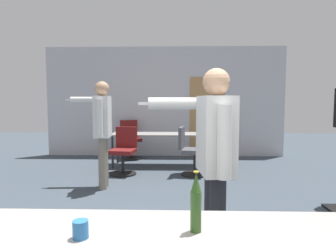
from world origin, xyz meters
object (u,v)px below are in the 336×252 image
at_px(office_chair_near_pushed, 124,152).
at_px(beer_bottle, 196,203).
at_px(drink_cup, 81,229).
at_px(office_chair_mid_tucked, 130,141).
at_px(person_left_plaid, 102,124).
at_px(office_chair_far_right, 191,153).
at_px(person_right_polo, 214,150).

relative_size(office_chair_near_pushed, beer_bottle, 2.70).
height_order(beer_bottle, drink_cup, beer_bottle).
bearing_deg(office_chair_mid_tucked, person_left_plaid, 67.61).
bearing_deg(office_chair_near_pushed, office_chair_far_right, -175.41).
xyz_separation_m(person_right_polo, beer_bottle, (-0.21, -0.92, -0.15)).
xyz_separation_m(office_chair_near_pushed, office_chair_mid_tucked, (-0.11, 1.55, 0.02)).
bearing_deg(office_chair_mid_tucked, office_chair_far_right, 110.51).
xyz_separation_m(office_chair_mid_tucked, drink_cup, (0.65, -5.87, 0.32)).
relative_size(person_left_plaid, beer_bottle, 5.17).
distance_m(office_chair_far_right, beer_bottle, 4.17).
xyz_separation_m(office_chair_mid_tucked, office_chair_far_right, (1.43, -1.63, -0.01)).
bearing_deg(beer_bottle, office_chair_far_right, 87.66).
distance_m(office_chair_far_right, drink_cup, 4.32).
xyz_separation_m(person_left_plaid, office_chair_mid_tucked, (0.07, 2.53, -0.62)).
xyz_separation_m(person_left_plaid, office_chair_far_right, (1.50, 0.90, -0.63)).
distance_m(person_left_plaid, office_chair_far_right, 1.86).
bearing_deg(beer_bottle, office_chair_near_pushed, 105.29).
bearing_deg(office_chair_mid_tucked, beer_bottle, 81.53).
height_order(person_right_polo, office_chair_near_pushed, person_right_polo).
height_order(person_left_plaid, office_chair_near_pushed, person_left_plaid).
distance_m(office_chair_near_pushed, office_chair_mid_tucked, 1.56).
relative_size(office_chair_near_pushed, office_chair_far_right, 0.98).
distance_m(office_chair_near_pushed, drink_cup, 4.36).
bearing_deg(drink_cup, person_left_plaid, 102.22).
bearing_deg(person_right_polo, drink_cup, 135.11).
xyz_separation_m(office_chair_mid_tucked, beer_bottle, (1.27, -5.77, 0.43)).
height_order(office_chair_near_pushed, beer_bottle, beer_bottle).
height_order(person_left_plaid, beer_bottle, person_left_plaid).
bearing_deg(drink_cup, office_chair_far_right, 79.57).
distance_m(person_left_plaid, beer_bottle, 3.51).
relative_size(person_right_polo, office_chair_near_pushed, 1.87).
xyz_separation_m(person_left_plaid, drink_cup, (0.72, -3.34, -0.30)).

